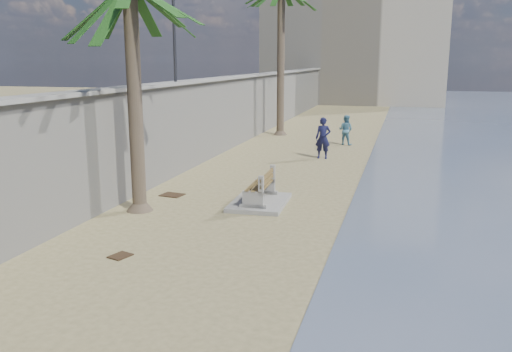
{
  "coord_description": "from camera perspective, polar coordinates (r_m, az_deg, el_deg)",
  "views": [
    {
      "loc": [
        3.54,
        -7.55,
        4.47
      ],
      "look_at": [
        -0.5,
        7.0,
        1.2
      ],
      "focal_mm": 38.0,
      "sensor_mm": 36.0,
      "label": 1
    }
  ],
  "objects": [
    {
      "name": "debris_d",
      "position": [
        13.03,
        -14.1,
        -8.16
      ],
      "size": [
        0.52,
        0.58,
        0.03
      ],
      "primitive_type": "cube",
      "rotation": [
        0.0,
        0.0,
        1.27
      ],
      "color": "#382616",
      "rests_on": "ground_plane"
    },
    {
      "name": "wall_cap",
      "position": [
        28.92,
        -2.12,
        10.38
      ],
      "size": [
        0.8,
        70.0,
        0.12
      ],
      "primitive_type": "cube",
      "color": "gray",
      "rests_on": "seawall"
    },
    {
      "name": "person_b",
      "position": [
        29.16,
        9.43,
        4.97
      ],
      "size": [
        1.0,
        0.88,
        1.75
      ],
      "primitive_type": "imported",
      "rotation": [
        0.0,
        0.0,
        2.84
      ],
      "color": "teal",
      "rests_on": "ground_plane"
    },
    {
      "name": "bench_far",
      "position": [
        16.91,
        0.38,
        -1.57
      ],
      "size": [
        1.74,
        2.47,
        1.01
      ],
      "color": "gray",
      "rests_on": "ground_plane"
    },
    {
      "name": "seawall",
      "position": [
        29.03,
        -2.09,
        6.83
      ],
      "size": [
        0.45,
        70.0,
        3.5
      ],
      "primitive_type": "cube",
      "color": "gray",
      "rests_on": "ground_plane"
    },
    {
      "name": "ground_plane",
      "position": [
        9.46,
        -8.81,
        -16.12
      ],
      "size": [
        140.0,
        140.0,
        0.0
      ],
      "primitive_type": "plane",
      "color": "#8E8157"
    },
    {
      "name": "end_building",
      "position": [
        59.86,
        10.53,
        14.43
      ],
      "size": [
        18.0,
        12.0,
        14.0
      ],
      "primitive_type": "cube",
      "color": "#B7AA93",
      "rests_on": "ground_plane"
    },
    {
      "name": "debris_c",
      "position": [
        18.35,
        -8.81,
        -1.98
      ],
      "size": [
        0.79,
        0.67,
        0.03
      ],
      "primitive_type": "cube",
      "rotation": [
        0.0,
        0.0,
        3.0
      ],
      "color": "#382616",
      "rests_on": "ground_plane"
    },
    {
      "name": "person_a",
      "position": [
        24.92,
        7.08,
        4.3
      ],
      "size": [
        0.79,
        0.54,
        2.16
      ],
      "primitive_type": "imported",
      "rotation": [
        0.0,
        0.0,
        0.01
      ],
      "color": "#131436",
      "rests_on": "ground_plane"
    }
  ]
}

